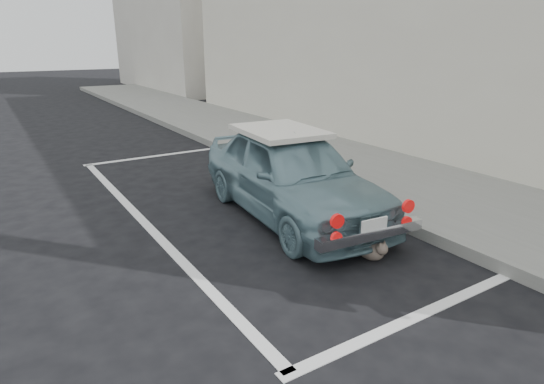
{
  "coord_description": "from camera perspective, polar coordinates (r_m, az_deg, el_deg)",
  "views": [
    {
      "loc": [
        -2.48,
        -2.74,
        2.32
      ],
      "look_at": [
        0.05,
        1.24,
        0.75
      ],
      "focal_mm": 30.0,
      "sensor_mm": 36.0,
      "label": 1
    }
  ],
  "objects": [
    {
      "name": "pline_side",
      "position": [
        6.39,
        -15.83,
        -3.58
      ],
      "size": [
        0.12,
        7.0,
        0.01
      ],
      "primitive_type": "cube",
      "color": "silver",
      "rests_on": "ground"
    },
    {
      "name": "sidewalk",
      "position": [
        7.73,
        16.99,
        0.7
      ],
      "size": [
        2.8,
        40.0,
        0.15
      ],
      "primitive_type": "cube",
      "color": "slate",
      "rests_on": "ground"
    },
    {
      "name": "ground",
      "position": [
        4.36,
        8.51,
        -13.93
      ],
      "size": [
        80.0,
        80.0,
        0.0
      ],
      "primitive_type": "plane",
      "color": "black",
      "rests_on": "ground"
    },
    {
      "name": "pline_front",
      "position": [
        9.98,
        -14.13,
        4.43
      ],
      "size": [
        3.0,
        0.12,
        0.01
      ],
      "primitive_type": "cube",
      "color": "silver",
      "rests_on": "ground"
    },
    {
      "name": "cat",
      "position": [
        5.2,
        12.42,
        -7.03
      ],
      "size": [
        0.25,
        0.51,
        0.27
      ],
      "rotation": [
        0.0,
        0.0,
        0.09
      ],
      "color": "#6D5E53",
      "rests_on": "ground"
    },
    {
      "name": "building_far",
      "position": [
        24.45,
        -12.0,
        21.98
      ],
      "size": [
        3.5,
        10.0,
        8.0
      ],
      "primitive_type": "cube",
      "color": "beige",
      "rests_on": "ground"
    },
    {
      "name": "pline_rear",
      "position": [
        4.39,
        18.05,
        -14.46
      ],
      "size": [
        3.0,
        0.12,
        0.01
      ],
      "primitive_type": "cube",
      "color": "silver",
      "rests_on": "ground"
    },
    {
      "name": "retro_coupe",
      "position": [
        6.2,
        2.47,
        2.34
      ],
      "size": [
        1.72,
        3.64,
        1.2
      ],
      "rotation": [
        0.0,
        0.0,
        -0.09
      ],
      "color": "#6D919C",
      "rests_on": "ground"
    }
  ]
}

